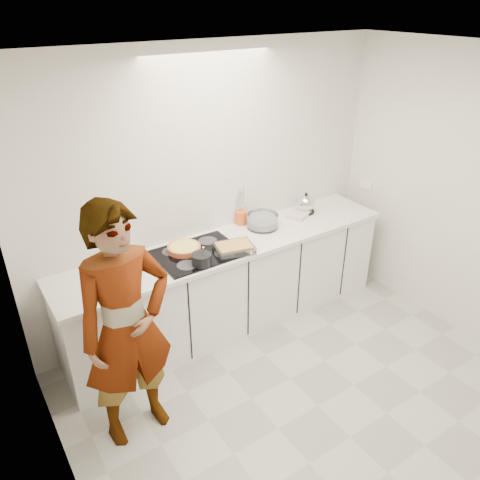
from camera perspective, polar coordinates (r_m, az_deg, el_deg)
floor at (r=4.00m, az=9.47°, el=-19.31°), size 3.60×3.20×0.00m
ceiling at (r=2.77m, az=13.90°, el=20.62°), size 3.60×3.20×0.00m
wall_back at (r=4.33m, az=-3.49°, el=5.94°), size 3.60×0.00×2.60m
wall_left at (r=2.49m, az=-21.40°, el=-14.89°), size 0.00×3.20×2.60m
base_cabinets at (r=4.49m, az=-1.10°, el=-5.64°), size 3.20×0.58×0.87m
countertop at (r=4.26m, az=-1.15°, el=-0.52°), size 3.24×0.64×0.04m
hob at (r=4.07m, az=-5.16°, el=-1.59°), size 0.72×0.54×0.01m
tart_dish at (r=4.10m, az=-6.83°, el=-0.98°), size 0.35×0.35×0.05m
saucepan at (r=3.87m, az=-4.71°, el=-2.35°), size 0.21×0.21×0.16m
baking_dish at (r=4.06m, az=-0.73°, el=-0.93°), size 0.37×0.30×0.06m
mixing_bowl at (r=4.50m, az=2.77°, el=2.27°), size 0.32×0.32×0.14m
tea_towel at (r=4.78m, az=7.18°, el=3.11°), size 0.29×0.26×0.04m
kettle at (r=4.85m, az=8.00°, el=4.36°), size 0.24×0.24×0.22m
utensil_crock at (r=4.56m, az=0.14°, el=2.73°), size 0.12×0.12×0.13m
cook at (r=3.29m, az=-13.64°, el=-10.36°), size 0.71×0.50×1.84m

